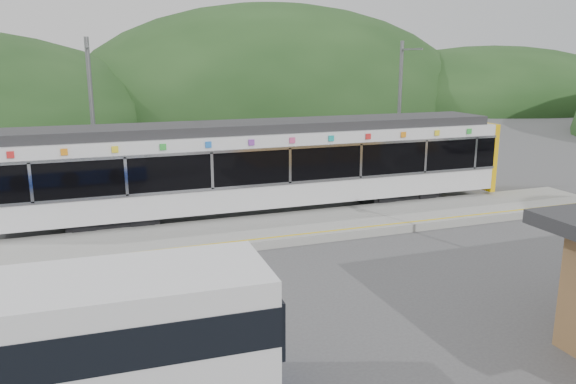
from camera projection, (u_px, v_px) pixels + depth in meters
name	position (u px, v px, depth m)	size (l,w,h in m)	color
ground	(343.00, 259.00, 17.68)	(120.00, 120.00, 0.00)	#4C4C4F
hills	(419.00, 203.00, 24.57)	(146.00, 149.00, 26.00)	#1E3D19
platform	(304.00, 226.00, 20.66)	(26.00, 3.20, 0.30)	#9E9E99
yellow_line	(318.00, 232.00, 19.43)	(26.00, 0.10, 0.01)	yellow
train	(266.00, 164.00, 22.48)	(20.44, 3.01, 3.74)	black
catenary_mast_west	(93.00, 124.00, 22.33)	(0.18, 1.80, 7.00)	slate
catenary_mast_east	(400.00, 113.00, 27.00)	(0.18, 1.80, 7.00)	slate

